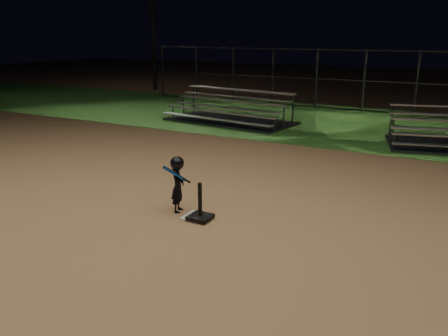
% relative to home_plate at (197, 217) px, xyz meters
% --- Properties ---
extents(ground, '(80.00, 80.00, 0.00)m').
position_rel_home_plate_xyz_m(ground, '(0.00, 0.00, -0.01)').
color(ground, '#A6794B').
rests_on(ground, ground).
extents(grass_strip, '(60.00, 8.00, 0.01)m').
position_rel_home_plate_xyz_m(grass_strip, '(0.00, 10.00, -0.01)').
color(grass_strip, '#2A5C1E').
rests_on(grass_strip, ground).
extents(home_plate, '(0.45, 0.45, 0.02)m').
position_rel_home_plate_xyz_m(home_plate, '(0.00, 0.00, 0.00)').
color(home_plate, beige).
rests_on(home_plate, ground).
extents(batting_tee, '(0.38, 0.38, 0.65)m').
position_rel_home_plate_xyz_m(batting_tee, '(0.10, -0.06, 0.12)').
color(batting_tee, black).
rests_on(batting_tee, home_plate).
extents(child_batter, '(0.40, 0.61, 1.03)m').
position_rel_home_plate_xyz_m(child_batter, '(-0.45, 0.10, 0.54)').
color(child_batter, black).
rests_on(child_batter, ground).
extents(bleacher_left, '(4.82, 2.78, 1.12)m').
position_rel_home_plate_xyz_m(bleacher_left, '(-3.71, 8.29, 0.22)').
color(bleacher_left, silver).
rests_on(bleacher_left, ground).
extents(backstop_fence, '(20.08, 0.08, 2.50)m').
position_rel_home_plate_xyz_m(backstop_fence, '(0.00, 13.00, 1.24)').
color(backstop_fence, '#38383D').
rests_on(backstop_fence, ground).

